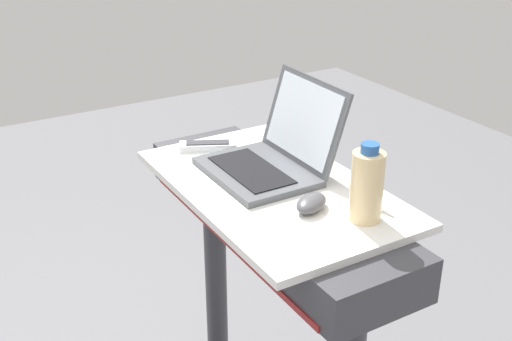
{
  "coord_description": "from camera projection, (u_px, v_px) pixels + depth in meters",
  "views": [
    {
      "loc": [
        1.23,
        -0.08,
        1.89
      ],
      "look_at": [
        0.0,
        0.65,
        1.22
      ],
      "focal_mm": 45.41,
      "sensor_mm": 36.0,
      "label": 1
    }
  ],
  "objects": [
    {
      "name": "water_bottle",
      "position": [
        367.0,
        185.0,
        1.43
      ],
      "size": [
        0.07,
        0.07,
        0.18
      ],
      "color": "beige",
      "rests_on": "desk_board"
    },
    {
      "name": "laptop",
      "position": [
        272.0,
        154.0,
        1.68
      ],
      "size": [
        0.3,
        0.29,
        0.23
      ],
      "rotation": [
        0.0,
        0.0,
        -0.05
      ],
      "color": "#515459",
      "rests_on": "desk_board"
    },
    {
      "name": "tv_remote",
      "position": [
        208.0,
        146.0,
        1.82
      ],
      "size": [
        0.11,
        0.16,
        0.02
      ],
      "color": "silver",
      "rests_on": "desk_board"
    },
    {
      "name": "computer_mouse",
      "position": [
        311.0,
        203.0,
        1.5
      ],
      "size": [
        0.1,
        0.12,
        0.03
      ],
      "primitive_type": "ellipsoid",
      "rotation": [
        0.0,
        0.0,
        0.52
      ],
      "color": "#4C4C51",
      "rests_on": "desk_board"
    },
    {
      "name": "desk_board",
      "position": [
        273.0,
        188.0,
        1.63
      ],
      "size": [
        0.73,
        0.44,
        0.02
      ],
      "primitive_type": "cube",
      "color": "white",
      "rests_on": "treadmill_base"
    }
  ]
}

